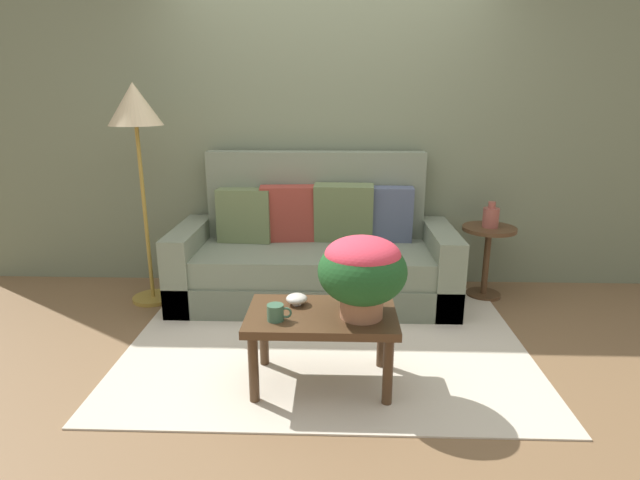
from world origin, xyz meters
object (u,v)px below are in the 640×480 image
at_px(potted_plant, 362,269).
at_px(snack_bowl, 297,299).
at_px(couch, 314,255).
at_px(coffee_table, 322,324).
at_px(coffee_mug, 276,313).
at_px(side_table, 487,249).
at_px(floor_lamp, 136,120).
at_px(table_vase, 491,217).

distance_m(potted_plant, snack_bowl, 0.45).
height_order(couch, potted_plant, couch).
bearing_deg(coffee_table, snack_bowl, 144.69).
height_order(coffee_table, coffee_mug, coffee_mug).
xyz_separation_m(side_table, potted_plant, (-1.07, -1.38, 0.31)).
xyz_separation_m(coffee_table, side_table, (1.28, 1.34, 0.03)).
bearing_deg(side_table, potted_plant, -127.63).
height_order(side_table, snack_bowl, side_table).
distance_m(floor_lamp, coffee_mug, 1.95).
distance_m(side_table, snack_bowl, 1.89).
height_order(potted_plant, snack_bowl, potted_plant).
xyz_separation_m(floor_lamp, table_vase, (2.67, 0.17, -0.74)).
bearing_deg(floor_lamp, coffee_mug, -48.04).
relative_size(side_table, potted_plant, 1.24).
height_order(couch, snack_bowl, couch).
xyz_separation_m(coffee_table, snack_bowl, (-0.14, 0.10, 0.10)).
distance_m(side_table, table_vase, 0.26).
xyz_separation_m(floor_lamp, coffee_mug, (1.15, -1.28, -0.92)).
bearing_deg(table_vase, potted_plant, -127.69).
bearing_deg(potted_plant, table_vase, 52.31).
relative_size(coffee_table, potted_plant, 1.74).
bearing_deg(coffee_mug, potted_plant, 8.08).
bearing_deg(snack_bowl, potted_plant, -22.05).
height_order(coffee_table, side_table, side_table).
bearing_deg(snack_bowl, coffee_table, -35.31).
distance_m(floor_lamp, table_vase, 2.77).
xyz_separation_m(side_table, floor_lamp, (-2.67, -0.17, 1.01)).
bearing_deg(snack_bowl, side_table, 41.03).
bearing_deg(couch, snack_bowl, -92.27).
distance_m(couch, side_table, 1.38).
bearing_deg(floor_lamp, table_vase, 3.67).
bearing_deg(couch, potted_plant, -76.76).
height_order(couch, floor_lamp, floor_lamp).
bearing_deg(coffee_table, potted_plant, -11.37).
relative_size(floor_lamp, coffee_mug, 12.70).
xyz_separation_m(side_table, snack_bowl, (-1.42, -1.24, 0.07)).
height_order(coffee_table, floor_lamp, floor_lamp).
xyz_separation_m(floor_lamp, potted_plant, (1.60, -1.21, -0.70)).
bearing_deg(coffee_table, table_vase, 46.27).
height_order(couch, table_vase, couch).
xyz_separation_m(snack_bowl, table_vase, (1.43, 1.24, 0.19)).
relative_size(floor_lamp, potted_plant, 3.56).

